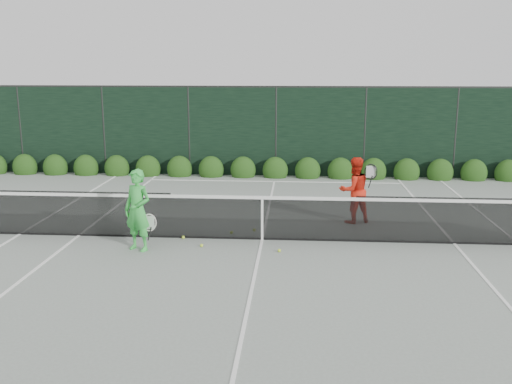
{
  "coord_description": "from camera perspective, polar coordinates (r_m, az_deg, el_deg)",
  "views": [
    {
      "loc": [
        0.73,
        -11.91,
        3.72
      ],
      "look_at": [
        -0.16,
        0.3,
        1.0
      ],
      "focal_mm": 40.0,
      "sensor_mm": 36.0,
      "label": 1
    }
  ],
  "objects": [
    {
      "name": "ground",
      "position": [
        12.5,
        0.62,
        -4.79
      ],
      "size": [
        80.0,
        80.0,
        0.0
      ],
      "primitive_type": "plane",
      "color": "gray",
      "rests_on": "ground"
    },
    {
      "name": "player_woman",
      "position": [
        11.85,
        -11.74,
        -1.8
      ],
      "size": [
        0.73,
        0.62,
        1.69
      ],
      "rotation": [
        0.0,
        0.0,
        -0.41
      ],
      "color": "green",
      "rests_on": "ground"
    },
    {
      "name": "tennis_balls",
      "position": [
        12.46,
        -2.65,
        -4.69
      ],
      "size": [
        2.2,
        1.52,
        0.07
      ],
      "color": "#CDEF35",
      "rests_on": "ground"
    },
    {
      "name": "hedge_row",
      "position": [
        19.4,
        1.94,
        2.17
      ],
      "size": [
        31.66,
        0.65,
        0.94
      ],
      "color": "#1B3C10",
      "rests_on": "ground"
    },
    {
      "name": "player_man",
      "position": [
        13.87,
        9.8,
        0.19
      ],
      "size": [
        0.97,
        0.86,
        1.6
      ],
      "rotation": [
        0.0,
        0.0,
        3.53
      ],
      "color": "red",
      "rests_on": "ground"
    },
    {
      "name": "windscreen_fence",
      "position": [
        9.49,
        -0.37,
        -0.91
      ],
      "size": [
        32.0,
        21.07,
        3.06
      ],
      "color": "black",
      "rests_on": "ground"
    },
    {
      "name": "tennis_net",
      "position": [
        12.36,
        0.51,
        -2.43
      ],
      "size": [
        12.9,
        0.1,
        1.07
      ],
      "color": "#113417",
      "rests_on": "ground"
    },
    {
      "name": "court_lines",
      "position": [
        12.5,
        0.62,
        -4.76
      ],
      "size": [
        11.03,
        23.83,
        0.01
      ],
      "color": "white",
      "rests_on": "ground"
    }
  ]
}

